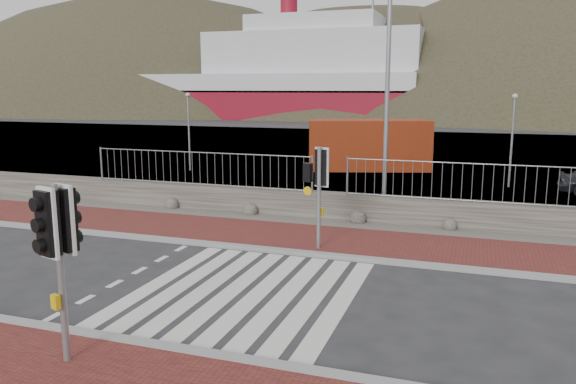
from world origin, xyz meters
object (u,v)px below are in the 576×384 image
(traffic_signal_far, at_px, (318,176))
(ferry, at_px, (272,81))
(traffic_signal_near, at_px, (58,237))
(shipping_container, at_px, (368,144))
(streetlight, at_px, (392,75))

(traffic_signal_far, bearing_deg, ferry, -54.70)
(traffic_signal_near, relative_size, shipping_container, 0.46)
(traffic_signal_far, distance_m, shipping_container, 16.08)
(traffic_signal_near, bearing_deg, streetlight, 90.96)
(ferry, height_order, streetlight, ferry)
(ferry, distance_m, traffic_signal_near, 75.56)
(streetlight, bearing_deg, traffic_signal_far, -84.81)
(traffic_signal_near, relative_size, streetlight, 0.35)
(ferry, height_order, shipping_container, ferry)
(streetlight, xyz_separation_m, shipping_container, (-2.86, 11.49, -3.43))
(traffic_signal_near, xyz_separation_m, traffic_signal_far, (2.03, 7.49, -0.07))
(ferry, bearing_deg, traffic_signal_near, -72.08)
(shipping_container, bearing_deg, ferry, 98.80)
(traffic_signal_far, relative_size, shipping_container, 0.44)
(traffic_signal_near, height_order, streetlight, streetlight)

